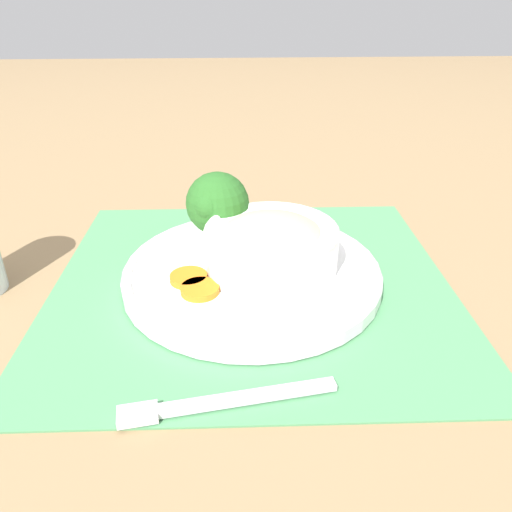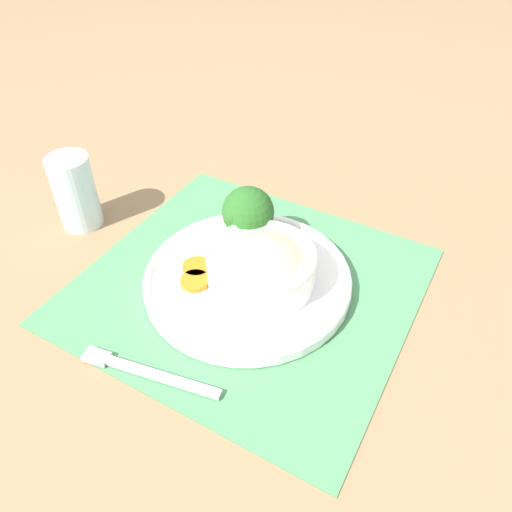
# 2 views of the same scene
# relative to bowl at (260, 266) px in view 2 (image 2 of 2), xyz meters

# --- Properties ---
(ground_plane) EXTENTS (4.00, 4.00, 0.00)m
(ground_plane) POSITION_rel_bowl_xyz_m (0.00, 0.02, -0.05)
(ground_plane) COLOR #8C704C
(placemat) EXTENTS (0.44, 0.47, 0.00)m
(placemat) POSITION_rel_bowl_xyz_m (0.00, 0.02, -0.05)
(placemat) COLOR #4C8C59
(placemat) RESTS_ON ground_plane
(plate) EXTENTS (0.30, 0.30, 0.02)m
(plate) POSITION_rel_bowl_xyz_m (0.00, 0.02, -0.04)
(plate) COLOR white
(plate) RESTS_ON placemat
(bowl) EXTENTS (0.15, 0.15, 0.06)m
(bowl) POSITION_rel_bowl_xyz_m (0.00, 0.00, 0.00)
(bowl) COLOR white
(bowl) RESTS_ON plate
(broccoli_floret) EXTENTS (0.08, 0.08, 0.09)m
(broccoli_floret) POSITION_rel_bowl_xyz_m (0.08, 0.06, 0.02)
(broccoli_floret) COLOR #84AD5B
(broccoli_floret) RESTS_ON plate
(carrot_slice_near) EXTENTS (0.04, 0.04, 0.01)m
(carrot_slice_near) POSITION_rel_bowl_xyz_m (-0.02, 0.09, -0.03)
(carrot_slice_near) COLOR orange
(carrot_slice_near) RESTS_ON plate
(carrot_slice_middle) EXTENTS (0.04, 0.04, 0.01)m
(carrot_slice_middle) POSITION_rel_bowl_xyz_m (-0.04, 0.08, -0.03)
(carrot_slice_middle) COLOR orange
(carrot_slice_middle) RESTS_ON plate
(water_glass) EXTENTS (0.07, 0.07, 0.12)m
(water_glass) POSITION_rel_bowl_xyz_m (0.00, 0.34, 0.00)
(water_glass) COLOR silver
(water_glass) RESTS_ON ground_plane
(fork) EXTENTS (0.05, 0.18, 0.01)m
(fork) POSITION_rel_bowl_xyz_m (-0.19, 0.07, -0.04)
(fork) COLOR silver
(fork) RESTS_ON placemat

